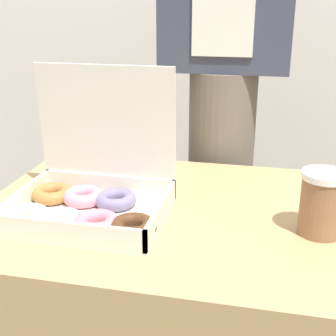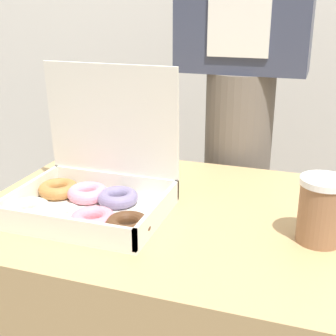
# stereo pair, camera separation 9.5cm
# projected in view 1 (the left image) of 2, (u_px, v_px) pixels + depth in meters

# --- Properties ---
(donut_box) EXTENTS (0.34, 0.25, 0.30)m
(donut_box) POSITION_uv_depth(u_px,v_px,m) (88.00, 196.00, 0.96)
(donut_box) COLOR silver
(donut_box) RESTS_ON table
(coffee_cup) EXTENTS (0.09, 0.09, 0.13)m
(coffee_cup) POSITION_uv_depth(u_px,v_px,m) (322.00, 203.00, 0.88)
(coffee_cup) COLOR #8C6042
(coffee_cup) RESTS_ON table
(person_customer) EXTENTS (0.36, 0.22, 1.81)m
(person_customer) POSITION_uv_depth(u_px,v_px,m) (225.00, 53.00, 1.32)
(person_customer) COLOR #665B51
(person_customer) RESTS_ON ground_plane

